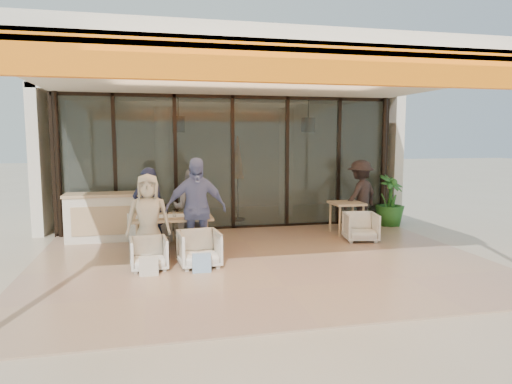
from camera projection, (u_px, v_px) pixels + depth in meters
ground at (262, 261)px, 8.18m from camera, size 70.00×70.00×0.00m
terrace_floor at (262, 261)px, 8.18m from camera, size 8.00×6.00×0.01m
terrace_structure at (266, 74)px, 7.54m from camera, size 8.00×6.00×3.40m
glass_storefront at (233, 163)px, 10.90m from camera, size 8.08×0.10×3.20m
interior_block at (219, 137)px, 13.06m from camera, size 9.05×3.62×3.52m
host_counter at (111, 217)px, 9.74m from camera, size 1.85×0.65×1.04m
dining_table at (171, 219)px, 8.59m from camera, size 1.50×0.90×0.93m
chair_far_left at (150, 227)px, 9.45m from camera, size 0.90×0.88×0.73m
chair_far_right at (190, 228)px, 9.64m from camera, size 0.67×0.64×0.64m
chair_near_left at (149, 252)px, 7.61m from camera, size 0.64×0.60×0.61m
chair_near_right at (199, 247)px, 7.79m from camera, size 0.74×0.70×0.70m
diner_navy at (149, 209)px, 8.91m from camera, size 0.64×0.45×1.64m
diner_grey at (192, 209)px, 9.09m from camera, size 0.94×0.83×1.60m
diner_cream at (148, 218)px, 8.04m from camera, size 0.79×0.53×1.58m
diner_periwinkle at (196, 209)px, 8.21m from camera, size 1.10×0.48×1.86m
tote_bag_cream at (149, 267)px, 7.24m from camera, size 0.30×0.10×0.34m
tote_bag_blue at (202, 264)px, 7.43m from camera, size 0.30×0.10×0.34m
side_table at (347, 207)px, 10.41m from camera, size 0.70×0.70×0.74m
side_chair at (361, 226)px, 9.72m from camera, size 0.78×0.74×0.69m
standing_woman at (360, 195)px, 10.86m from camera, size 1.26×1.08×1.68m
potted_palm at (390, 201)px, 11.37m from camera, size 1.00×1.00×1.29m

